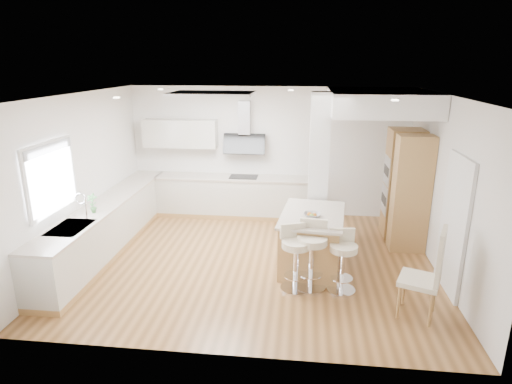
# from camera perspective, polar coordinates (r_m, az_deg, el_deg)

# --- Properties ---
(ground) EXTENTS (6.00, 6.00, 0.00)m
(ground) POSITION_cam_1_polar(r_m,az_deg,el_deg) (7.47, -0.13, -9.16)
(ground) COLOR #996838
(ground) RESTS_ON ground
(ceiling) EXTENTS (6.00, 5.00, 0.02)m
(ceiling) POSITION_cam_1_polar(r_m,az_deg,el_deg) (7.47, -0.13, -9.16)
(ceiling) COLOR white
(ceiling) RESTS_ON ground
(wall_back) EXTENTS (6.00, 0.04, 2.80)m
(wall_back) POSITION_cam_1_polar(r_m,az_deg,el_deg) (9.39, 1.61, 5.35)
(wall_back) COLOR silver
(wall_back) RESTS_ON ground
(wall_left) EXTENTS (0.04, 5.00, 2.80)m
(wall_left) POSITION_cam_1_polar(r_m,az_deg,el_deg) (7.88, -22.36, 1.79)
(wall_left) COLOR silver
(wall_left) RESTS_ON ground
(wall_right) EXTENTS (0.04, 5.00, 2.80)m
(wall_right) POSITION_cam_1_polar(r_m,az_deg,el_deg) (7.28, 24.04, 0.40)
(wall_right) COLOR silver
(wall_right) RESTS_ON ground
(skylight) EXTENTS (4.10, 2.10, 0.06)m
(skylight) POSITION_cam_1_polar(r_m,az_deg,el_deg) (7.44, -5.81, 12.88)
(skylight) COLOR white
(skylight) RESTS_ON ground
(window_left) EXTENTS (0.06, 1.28, 1.07)m
(window_left) POSITION_cam_1_polar(r_m,az_deg,el_deg) (7.04, -25.71, 2.16)
(window_left) COLOR white
(window_left) RESTS_ON ground
(doorway_right) EXTENTS (0.05, 1.00, 2.10)m
(doorway_right) POSITION_cam_1_polar(r_m,az_deg,el_deg) (6.85, 24.87, -4.23)
(doorway_right) COLOR #423934
(doorway_right) RESTS_ON ground
(counter_left) EXTENTS (0.63, 4.50, 1.35)m
(counter_left) POSITION_cam_1_polar(r_m,az_deg,el_deg) (8.22, -19.03, -4.16)
(counter_left) COLOR tan
(counter_left) RESTS_ON ground
(counter_back) EXTENTS (3.62, 0.63, 2.50)m
(counter_back) POSITION_cam_1_polar(r_m,az_deg,el_deg) (9.41, -4.13, 0.92)
(counter_back) COLOR tan
(counter_back) RESTS_ON ground
(pillar) EXTENTS (0.35, 0.35, 2.80)m
(pillar) POSITION_cam_1_polar(r_m,az_deg,el_deg) (7.85, 8.31, 2.85)
(pillar) COLOR white
(pillar) RESTS_ON ground
(soffit) EXTENTS (1.78, 2.20, 0.40)m
(soffit) POSITION_cam_1_polar(r_m,az_deg,el_deg) (8.20, 16.09, 11.50)
(soffit) COLOR white
(soffit) RESTS_ON ground
(oven_column) EXTENTS (0.63, 1.21, 2.10)m
(oven_column) POSITION_cam_1_polar(r_m,az_deg,el_deg) (8.42, 19.28, 0.57)
(oven_column) COLOR tan
(oven_column) RESTS_ON ground
(peninsula) EXTENTS (1.15, 1.60, 0.99)m
(peninsula) POSITION_cam_1_polar(r_m,az_deg,el_deg) (7.20, 7.43, -6.30)
(peninsula) COLOR tan
(peninsula) RESTS_ON ground
(bar_stool_a) EXTENTS (0.58, 0.58, 1.00)m
(bar_stool_a) POSITION_cam_1_polar(r_m,az_deg,el_deg) (6.41, 5.29, -8.30)
(bar_stool_a) COLOR silver
(bar_stool_a) RESTS_ON ground
(bar_stool_b) EXTENTS (0.53, 0.53, 1.05)m
(bar_stool_b) POSITION_cam_1_polar(r_m,az_deg,el_deg) (6.47, 7.44, -7.86)
(bar_stool_b) COLOR silver
(bar_stool_b) RESTS_ON ground
(bar_stool_c) EXTENTS (0.47, 0.47, 0.94)m
(bar_stool_c) POSITION_cam_1_polar(r_m,az_deg,el_deg) (6.48, 11.49, -8.60)
(bar_stool_c) COLOR silver
(bar_stool_c) RESTS_ON ground
(dining_chair) EXTENTS (0.65, 0.65, 1.28)m
(dining_chair) POSITION_cam_1_polar(r_m,az_deg,el_deg) (6.09, 22.14, -9.75)
(dining_chair) COLOR beige
(dining_chair) RESTS_ON ground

